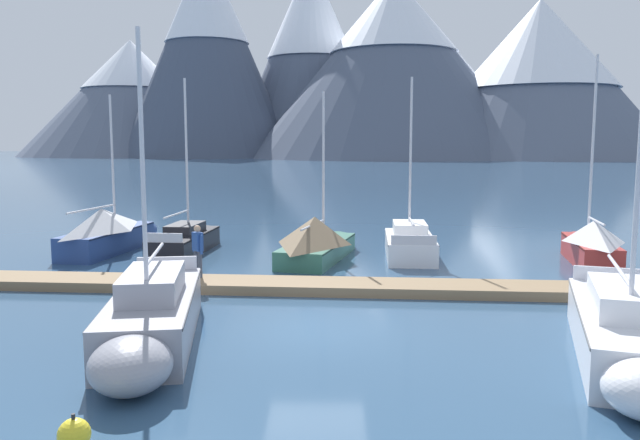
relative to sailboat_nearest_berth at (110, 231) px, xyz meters
The scene contains 17 objects.
ground_plane 14.33m from the sailboat_nearest_berth, 50.60° to the right, with size 700.00×700.00×0.00m, color #2D4C6B.
mountain_west_summit 213.08m from the sailboat_nearest_berth, 107.27° to the left, with size 79.07×79.07×41.65m.
mountain_central_massif 190.19m from the sailboat_nearest_berth, 99.69° to the left, with size 58.22×58.22×68.52m.
mountain_shoulder_ridge 203.23m from the sailboat_nearest_berth, 89.32° to the left, with size 58.79×58.79×69.17m.
mountain_east_summit 182.49m from the sailboat_nearest_berth, 80.54° to the left, with size 93.41×93.41×56.94m.
mountain_rear_spur 180.68m from the sailboat_nearest_berth, 75.35° to the left, with size 59.39×59.39×37.61m.
mountain_north_horn 187.23m from the sailboat_nearest_berth, 66.69° to the left, with size 80.78×80.78×48.38m.
dock 11.52m from the sailboat_nearest_berth, 37.84° to the right, with size 23.42×3.31×0.30m.
sailboat_nearest_berth is the anchor object (origin of this frame).
sailboat_second_berth 3.33m from the sailboat_nearest_berth, ahead, with size 2.14×6.21×7.32m.
sailboat_mid_dock_port 13.60m from the sailboat_nearest_berth, 66.79° to the right, with size 2.71×7.32×7.01m.
sailboat_mid_dock_starboard 9.09m from the sailboat_nearest_berth, 10.36° to the right, with size 3.42×6.93×6.68m.
sailboat_far_berth 12.71m from the sailboat_nearest_berth, ahead, with size 2.18×5.71×7.24m.
sailboat_outer_slip 20.58m from the sailboat_nearest_berth, 40.68° to the right, with size 3.69×7.26×7.74m.
sailboat_end_of_dock 19.57m from the sailboat_nearest_berth, ahead, with size 2.38×5.82×7.94m.
person_on_dock 8.23m from the sailboat_nearest_berth, 51.23° to the right, with size 0.41×0.48×1.69m.
mooring_buoy_channel_marker 18.20m from the sailboat_nearest_berth, 72.16° to the right, with size 0.49×0.49×0.57m.
Camera 1 is at (0.35, -15.09, 4.61)m, focal length 34.91 mm.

